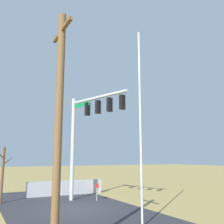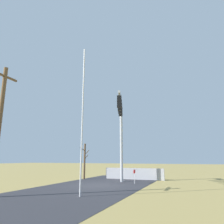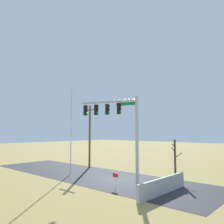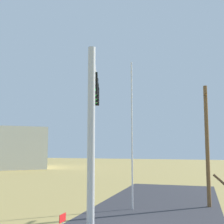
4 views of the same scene
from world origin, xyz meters
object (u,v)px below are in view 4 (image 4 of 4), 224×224
Objects in this scene: flagpole at (132,134)px; open_sign at (63,222)px; signal_mast at (93,110)px; distant_building at (20,148)px; utility_pole at (207,143)px.

open_sign is at bearing -9.08° from flagpole.
open_sign is (7.55, -1.21, -3.86)m from flagpole.
flagpole reaches higher than open_sign.
signal_mast is 0.70× the size of distant_building.
utility_pole is at bearing 152.25° from signal_mast.
open_sign is at bearing 175.71° from distant_building.
distant_building is at bearing -130.10° from utility_pole.
signal_mast is 10.40m from utility_pole.
signal_mast is at bearing -27.75° from utility_pole.
flagpole is at bearing -176.66° from distant_building.
utility_pole is at bearing -170.09° from distant_building.
distant_building is (-27.38, -32.51, -0.51)m from utility_pole.
flagpole is 5.17m from utility_pole.
signal_mast is at bearing 177.21° from distant_building.
signal_mast is 4.73m from open_sign.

